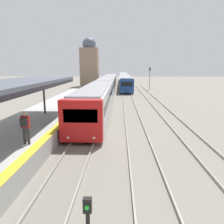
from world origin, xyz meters
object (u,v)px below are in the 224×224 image
Objects in this scene: train_far at (124,79)px; signal_mast_far at (150,76)px; train_near at (106,86)px; person_on_platform at (25,125)px.

signal_mast_far is (5.06, -16.31, 1.42)m from train_far.
train_near reaches higher than train_far.
train_near is at bearing -132.69° from signal_mast_far.
signal_mast_far is at bearing -72.78° from train_far.
train_near is at bearing 85.24° from person_on_platform.
person_on_platform is at bearing -96.31° from train_far.
train_near is (2.27, 27.31, -0.33)m from person_on_platform.
signal_mast_far reaches higher than train_near.
person_on_platform is 0.35× the size of signal_mast_far.
train_near is 1.02× the size of train_far.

